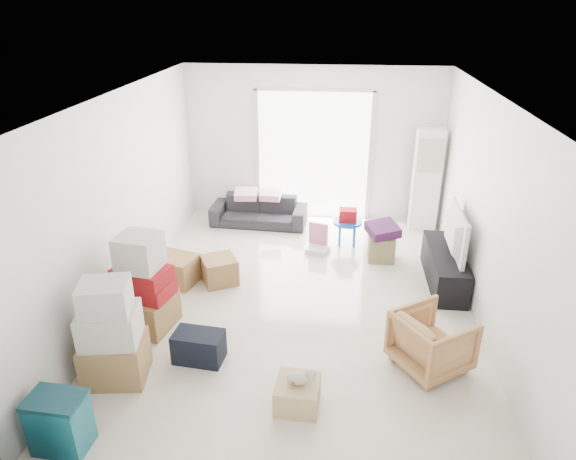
% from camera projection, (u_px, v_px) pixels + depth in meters
% --- Properties ---
extents(room_shell, '(4.98, 6.48, 3.18)m').
position_uv_depth(room_shell, '(300.00, 208.00, 6.31)').
color(room_shell, silver).
rests_on(room_shell, ground).
extents(sliding_door, '(2.10, 0.04, 2.33)m').
position_uv_depth(sliding_door, '(313.00, 151.00, 9.05)').
color(sliding_door, white).
rests_on(sliding_door, room_shell).
extents(ac_tower, '(0.45, 0.30, 1.75)m').
position_uv_depth(ac_tower, '(426.00, 180.00, 8.72)').
color(ac_tower, white).
rests_on(ac_tower, room_shell).
extents(tv_console, '(0.44, 1.45, 0.48)m').
position_uv_depth(tv_console, '(444.00, 267.00, 7.22)').
color(tv_console, black).
rests_on(tv_console, room_shell).
extents(television, '(0.65, 1.10, 0.14)m').
position_uv_depth(television, '(447.00, 247.00, 7.09)').
color(television, black).
rests_on(television, tv_console).
extents(sofa, '(1.70, 0.58, 0.66)m').
position_uv_depth(sofa, '(259.00, 207.00, 9.08)').
color(sofa, '#25252A').
rests_on(sofa, room_shell).
extents(pillow_left, '(0.43, 0.35, 0.13)m').
position_uv_depth(pillow_left, '(246.00, 186.00, 8.89)').
color(pillow_left, '#F7B4BE').
rests_on(pillow_left, sofa).
extents(pillow_right, '(0.38, 0.31, 0.12)m').
position_uv_depth(pillow_right, '(270.00, 187.00, 8.87)').
color(pillow_right, '#F7B4BE').
rests_on(pillow_right, sofa).
extents(armchair, '(0.94, 0.96, 0.73)m').
position_uv_depth(armchair, '(432.00, 339.00, 5.51)').
color(armchair, tan).
rests_on(armchair, room_shell).
extents(storage_bins, '(0.51, 0.37, 0.57)m').
position_uv_depth(storage_bins, '(60.00, 422.00, 4.53)').
color(storage_bins, '#115A6B').
rests_on(storage_bins, room_shell).
extents(box_stack_a, '(0.69, 0.60, 1.15)m').
position_uv_depth(box_stack_a, '(112.00, 337.00, 5.29)').
color(box_stack_a, olive).
rests_on(box_stack_a, room_shell).
extents(box_stack_b, '(0.75, 0.72, 1.23)m').
position_uv_depth(box_stack_b, '(144.00, 288.00, 6.13)').
color(box_stack_b, olive).
rests_on(box_stack_b, room_shell).
extents(box_stack_c, '(0.67, 0.60, 0.41)m').
position_uv_depth(box_stack_c, '(176.00, 270.00, 7.24)').
color(box_stack_c, olive).
rests_on(box_stack_c, room_shell).
extents(loose_box, '(0.61, 0.61, 0.38)m').
position_uv_depth(loose_box, '(220.00, 270.00, 7.26)').
color(loose_box, olive).
rests_on(loose_box, room_shell).
extents(duffel_bag, '(0.58, 0.38, 0.35)m').
position_uv_depth(duffel_bag, '(199.00, 347.00, 5.69)').
color(duffel_bag, black).
rests_on(duffel_bag, room_shell).
extents(ottoman, '(0.40, 0.40, 0.39)m').
position_uv_depth(ottoman, '(381.00, 247.00, 7.90)').
color(ottoman, tan).
rests_on(ottoman, room_shell).
extents(blanket, '(0.56, 0.56, 0.14)m').
position_uv_depth(blanket, '(383.00, 232.00, 7.79)').
color(blanket, '#3B1A41').
rests_on(blanket, ottoman).
extents(kids_table, '(0.48, 0.48, 0.61)m').
position_uv_depth(kids_table, '(348.00, 220.00, 8.29)').
color(kids_table, blue).
rests_on(kids_table, room_shell).
extents(toy_walker, '(0.40, 0.37, 0.45)m').
position_uv_depth(toy_walker, '(318.00, 244.00, 8.19)').
color(toy_walker, silver).
rests_on(toy_walker, room_shell).
extents(wood_crate, '(0.45, 0.45, 0.28)m').
position_uv_depth(wood_crate, '(297.00, 394.00, 5.05)').
color(wood_crate, tan).
rests_on(wood_crate, room_shell).
extents(plush_bunny, '(0.29, 0.17, 0.15)m').
position_uv_depth(plush_bunny, '(301.00, 377.00, 4.97)').
color(plush_bunny, '#B2ADA8').
rests_on(plush_bunny, wood_crate).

